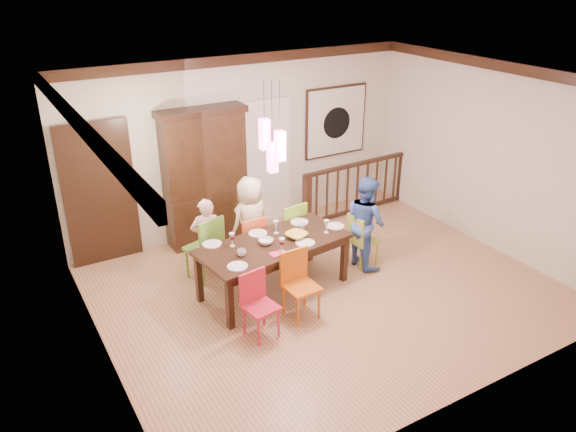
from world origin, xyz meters
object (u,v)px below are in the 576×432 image
balustrade (357,187)px  person_far_left (207,239)px  chair_end_right (364,236)px  person_end_right (366,222)px  dining_table (274,248)px  person_far_mid (251,222)px  chair_far_left (203,243)px  china_hutch (205,177)px

balustrade → person_far_left: size_ratio=1.90×
chair_end_right → person_end_right: person_end_right is taller
dining_table → person_far_mid: size_ratio=1.56×
chair_far_left → chair_end_right: 2.36m
chair_end_right → balustrade: balustrade is taller
balustrade → person_end_right: 1.94m
person_far_left → person_far_mid: 0.73m
chair_far_left → balustrade: 3.37m
dining_table → chair_far_left: size_ratio=2.22×
chair_end_right → person_far_left: person_far_left is taller
person_far_left → person_far_mid: bearing=-164.8°
balustrade → person_far_left: bearing=-169.0°
chair_far_left → china_hutch: 1.34m
chair_far_left → dining_table: bearing=112.7°
person_end_right → person_far_mid: bearing=58.0°
person_far_left → balustrade: bearing=-155.0°
dining_table → person_far_mid: (0.09, 0.85, 0.03)m
china_hutch → person_far_left: china_hutch is taller
chair_far_left → balustrade: bearing=175.7°
balustrade → person_far_mid: 2.62m
chair_end_right → person_far_left: 2.31m
china_hutch → chair_end_right: bearing=-49.3°
china_hutch → person_end_right: 2.62m
dining_table → chair_end_right: chair_end_right is taller
balustrade → chair_far_left: bearing=-169.4°
dining_table → chair_end_right: (1.52, -0.03, -0.19)m
dining_table → balustrade: 3.05m
chair_end_right → person_end_right: size_ratio=0.59×
dining_table → person_end_right: person_end_right is taller
person_end_right → chair_far_left: bearing=68.5°
china_hutch → person_far_left: (-0.47, -1.12, -0.49)m
chair_far_left → person_end_right: (2.22, -0.85, 0.14)m
dining_table → person_far_left: 1.03m
dining_table → person_end_right: bearing=-8.0°
person_end_right → person_far_left: bearing=68.4°
dining_table → chair_far_left: (-0.69, 0.82, -0.11)m
dining_table → person_far_left: (-0.64, 0.81, -0.05)m
dining_table → balustrade: size_ratio=0.93×
chair_far_left → balustrade: size_ratio=0.42×
person_far_left → person_far_mid: (0.72, 0.05, 0.08)m
person_far_mid → chair_far_left: bearing=-9.5°
person_far_mid → person_end_right: (1.45, -0.88, 0.01)m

